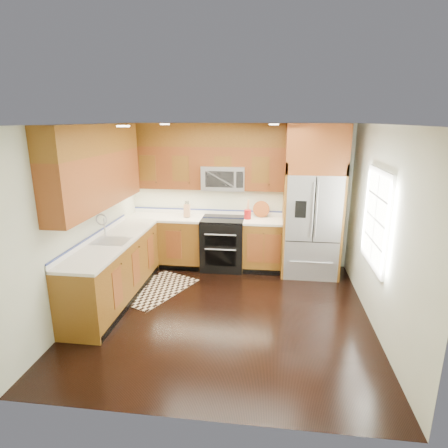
# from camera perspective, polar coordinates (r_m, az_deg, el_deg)

# --- Properties ---
(ground) EXTENTS (4.00, 4.00, 0.00)m
(ground) POSITION_cam_1_polar(r_m,az_deg,el_deg) (5.49, 0.14, -13.34)
(ground) COLOR black
(ground) RESTS_ON ground
(wall_back) EXTENTS (4.00, 0.02, 2.60)m
(wall_back) POSITION_cam_1_polar(r_m,az_deg,el_deg) (6.92, 2.24, 4.33)
(wall_back) COLOR silver
(wall_back) RESTS_ON ground
(wall_left) EXTENTS (0.02, 4.00, 2.60)m
(wall_left) POSITION_cam_1_polar(r_m,az_deg,el_deg) (5.59, -20.63, 0.57)
(wall_left) COLOR silver
(wall_left) RESTS_ON ground
(wall_right) EXTENTS (0.02, 4.00, 2.60)m
(wall_right) POSITION_cam_1_polar(r_m,az_deg,el_deg) (5.14, 22.85, -0.93)
(wall_right) COLOR silver
(wall_right) RESTS_ON ground
(window) EXTENTS (0.04, 1.10, 1.30)m
(window) POSITION_cam_1_polar(r_m,az_deg,el_deg) (5.30, 22.18, 0.73)
(window) COLOR white
(window) RESTS_ON ground
(base_cabinets) EXTENTS (2.85, 3.00, 0.90)m
(base_cabinets) POSITION_cam_1_polar(r_m,az_deg,el_deg) (6.35, -9.95, -4.96)
(base_cabinets) COLOR brown
(base_cabinets) RESTS_ON ground
(countertop) EXTENTS (2.86, 3.01, 0.04)m
(countertop) POSITION_cam_1_polar(r_m,az_deg,el_deg) (6.26, -8.60, -0.64)
(countertop) COLOR white
(countertop) RESTS_ON base_cabinets
(upper_cabinets) EXTENTS (2.85, 3.00, 1.15)m
(upper_cabinets) POSITION_cam_1_polar(r_m,az_deg,el_deg) (6.14, -9.40, 9.52)
(upper_cabinets) COLOR brown
(upper_cabinets) RESTS_ON ground
(range) EXTENTS (0.76, 0.67, 0.95)m
(range) POSITION_cam_1_polar(r_m,az_deg,el_deg) (6.84, -0.17, -3.00)
(range) COLOR black
(range) RESTS_ON ground
(microwave) EXTENTS (0.76, 0.40, 0.42)m
(microwave) POSITION_cam_1_polar(r_m,az_deg,el_deg) (6.69, -0.04, 7.07)
(microwave) COLOR #B2B2B7
(microwave) RESTS_ON ground
(refrigerator) EXTENTS (0.98, 0.75, 2.60)m
(refrigerator) POSITION_cam_1_polar(r_m,az_deg,el_deg) (6.57, 13.33, 3.33)
(refrigerator) COLOR #B2B2B7
(refrigerator) RESTS_ON ground
(sink_faucet) EXTENTS (0.54, 0.44, 0.37)m
(sink_faucet) POSITION_cam_1_polar(r_m,az_deg,el_deg) (5.75, -16.96, -1.88)
(sink_faucet) COLOR #B2B2B7
(sink_faucet) RESTS_ON countertop
(rug) EXTENTS (1.25, 1.51, 0.01)m
(rug) POSITION_cam_1_polar(r_m,az_deg,el_deg) (6.26, -10.26, -9.72)
(rug) COLOR black
(rug) RESTS_ON ground
(knife_block) EXTENTS (0.12, 0.15, 0.29)m
(knife_block) POSITION_cam_1_polar(r_m,az_deg,el_deg) (6.86, -5.66, 2.09)
(knife_block) COLOR tan
(knife_block) RESTS_ON countertop
(utensil_crock) EXTENTS (0.15, 0.15, 0.35)m
(utensil_crock) POSITION_cam_1_polar(r_m,az_deg,el_deg) (6.68, 3.62, 1.80)
(utensil_crock) COLOR maroon
(utensil_crock) RESTS_ON countertop
(cutting_board) EXTENTS (0.34, 0.34, 0.02)m
(cutting_board) POSITION_cam_1_polar(r_m,az_deg,el_deg) (6.85, 5.66, 1.14)
(cutting_board) COLOR brown
(cutting_board) RESTS_ON countertop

